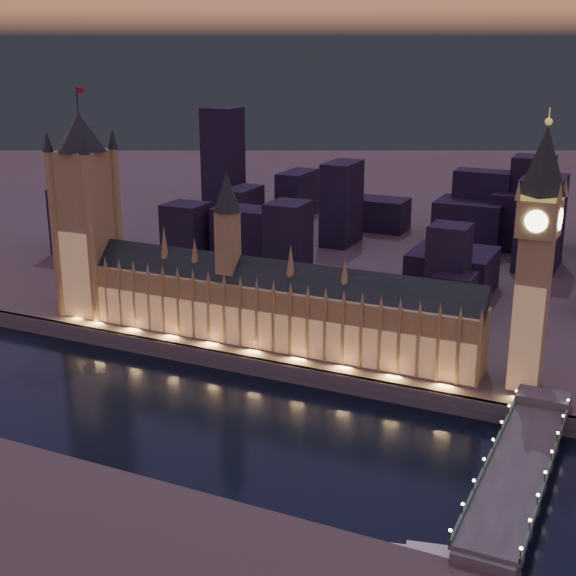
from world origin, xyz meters
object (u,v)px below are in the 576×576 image
at_px(palace_of_westminster, 265,304).
at_px(elizabeth_tower, 537,238).
at_px(river_boat, 445,560).
at_px(westminster_bridge, 519,470).
at_px(victoria_tower, 85,205).

relative_size(palace_of_westminster, elizabeth_tower, 1.82).
height_order(palace_of_westminster, elizabeth_tower, elizabeth_tower).
bearing_deg(river_boat, elizabeth_tower, 89.26).
xyz_separation_m(elizabeth_tower, westminster_bridge, (9.98, -65.37, -64.05)).
xyz_separation_m(palace_of_westminster, westminster_bridge, (127.89, -65.19, -20.39)).
bearing_deg(victoria_tower, westminster_bridge, -16.00).
bearing_deg(river_boat, victoria_tower, 151.60).
relative_size(westminster_bridge, river_boat, 2.61).
bearing_deg(victoria_tower, elizabeth_tower, 0.00).
distance_m(palace_of_westminster, elizabeth_tower, 125.73).
distance_m(elizabeth_tower, westminster_bridge, 92.06).
bearing_deg(elizabeth_tower, westminster_bridge, -81.32).
height_order(palace_of_westminster, victoria_tower, victoria_tower).
distance_m(victoria_tower, elizabeth_tower, 218.09).
distance_m(victoria_tower, river_boat, 253.89).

